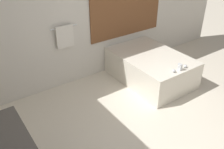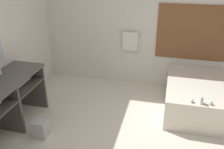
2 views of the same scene
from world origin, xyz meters
name	(u,v)px [view 1 (image 1 of 2)]	position (x,y,z in m)	size (l,w,h in m)	color
ground_plane	(158,145)	(0.00, 0.00, 0.00)	(16.00, 16.00, 0.00)	beige
wall_back_with_blinds	(78,12)	(0.04, 2.23, 1.34)	(7.40, 0.13, 2.70)	silver
bathtub	(150,66)	(1.09, 1.39, 0.30)	(1.09, 1.60, 0.66)	silver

